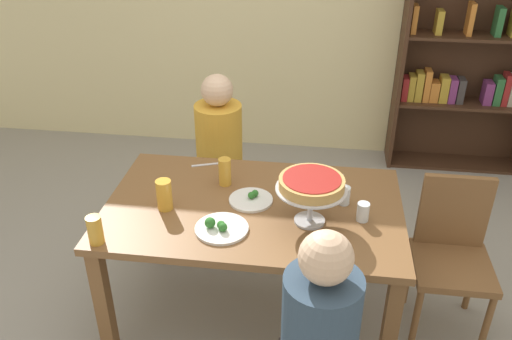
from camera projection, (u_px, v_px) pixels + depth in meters
name	position (u px, v px, depth m)	size (l,w,h in m)	color
ground_plane	(254.00, 312.00, 3.08)	(12.00, 12.00, 0.00)	gray
dining_table	(253.00, 220.00, 2.76)	(1.51, 0.93, 0.74)	brown
bookshelf	(475.00, 36.00, 4.10)	(1.10, 0.30, 2.21)	#422819
diner_far_left	(220.00, 169.00, 3.54)	(0.34, 0.34, 1.15)	#382D28
chair_head_east	(452.00, 250.00, 2.80)	(0.40, 0.40, 0.87)	brown
deep_dish_pizza_stand	(312.00, 186.00, 2.49)	(0.34, 0.34, 0.24)	silver
salad_plate_near_diner	(251.00, 199.00, 2.74)	(0.23, 0.23, 0.05)	white
salad_plate_far_diner	(220.00, 228.00, 2.52)	(0.26, 0.26, 0.07)	white
beer_glass_amber_tall	(225.00, 172.00, 2.86)	(0.07, 0.07, 0.15)	gold
beer_glass_amber_short	(95.00, 230.00, 2.41)	(0.07, 0.07, 0.14)	gold
beer_glass_amber_spare	(164.00, 195.00, 2.65)	(0.08, 0.08, 0.16)	gold
water_glass_clear_near	(344.00, 195.00, 2.70)	(0.06, 0.06, 0.10)	white
water_glass_clear_far	(363.00, 212.00, 2.58)	(0.06, 0.06, 0.10)	white
cutlery_fork_near	(207.00, 165.00, 3.08)	(0.18, 0.02, 0.01)	silver
cutlery_knife_near	(327.00, 175.00, 2.97)	(0.18, 0.02, 0.01)	silver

